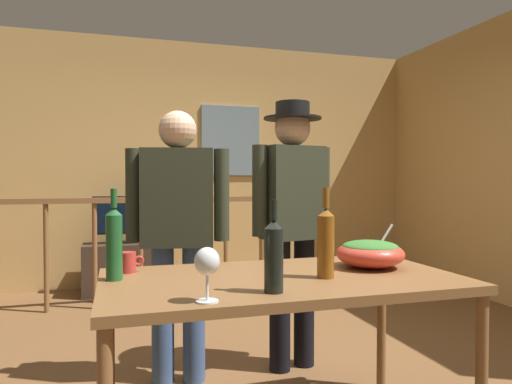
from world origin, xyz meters
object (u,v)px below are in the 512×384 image
wine_bottle_dark (274,254)px  wine_bottle_amber (326,241)px  wine_bottle_green (114,242)px  tv_console (128,268)px  framed_picture (231,141)px  serving_table (282,291)px  flat_screen_tv (128,216)px  wine_glass (207,263)px  person_standing_right (292,211)px  mug_red (128,262)px  salad_bowl (370,252)px  stair_railing (165,236)px  person_standing_left (178,222)px

wine_bottle_dark → wine_bottle_amber: size_ratio=0.90×
wine_bottle_green → tv_console: bearing=87.8°
framed_picture → wine_bottle_green: bearing=-111.5°
framed_picture → serving_table: (-0.58, -3.40, -0.95)m
flat_screen_tv → wine_bottle_green: 2.96m
tv_console → wine_bottle_green: size_ratio=2.32×
wine_glass → wine_bottle_dark: 0.27m
serving_table → wine_glass: size_ratio=8.09×
wine_bottle_green → person_standing_right: (1.06, 0.67, 0.07)m
serving_table → mug_red: 0.71m
wine_bottle_green → mug_red: (0.06, 0.15, -0.11)m
salad_bowl → wine_bottle_dark: 0.70m
tv_console → salad_bowl: size_ratio=2.75×
wine_bottle_dark → wine_bottle_green: wine_bottle_green is taller
flat_screen_tv → wine_bottle_green: bearing=-92.3°
stair_railing → person_standing_right: bearing=-70.6°
salad_bowl → wine_bottle_green: bearing=177.4°
stair_railing → person_standing_right: size_ratio=1.77×
wine_glass → mug_red: 0.67m
wine_bottle_green → framed_picture: bearing=68.5°
wine_bottle_green → stair_railing: bearing=79.7°
mug_red → person_standing_right: size_ratio=0.07×
wine_glass → mug_red: size_ratio=1.74×
tv_console → person_standing_right: size_ratio=0.54×
wine_glass → person_standing_right: size_ratio=0.12×
flat_screen_tv → wine_bottle_amber: 3.26m
wine_bottle_dark → wine_bottle_amber: wine_bottle_amber is taller
framed_picture → wine_bottle_amber: size_ratio=2.07×
tv_console → wine_bottle_green: (-0.12, -2.99, 0.66)m
serving_table → stair_railing: bearing=95.9°
salad_bowl → wine_bottle_green: (-1.19, 0.05, 0.09)m
wine_bottle_green → person_standing_left: bearing=62.3°
flat_screen_tv → wine_bottle_dark: bearing=-82.2°
wine_bottle_green → person_standing_right: person_standing_right is taller
wine_bottle_green → wine_bottle_amber: bearing=-13.6°
stair_railing → serving_table: size_ratio=1.91×
serving_table → person_standing_left: person_standing_left is taller
salad_bowl → wine_glass: 0.97m
person_standing_right → wine_bottle_green: bearing=20.6°
serving_table → salad_bowl: bearing=8.4°
framed_picture → tv_console: size_ratio=0.90×
wine_glass → mug_red: wine_glass is taller
framed_picture → salad_bowl: framed_picture is taller
wine_bottle_amber → stair_railing: bearing=99.3°
framed_picture → person_standing_right: framed_picture is taller
wine_bottle_dark → person_standing_right: person_standing_right is taller
serving_table → person_standing_right: size_ratio=0.93×
flat_screen_tv → wine_bottle_green: size_ratio=1.80×
framed_picture → mug_red: bearing=-111.5°
wine_bottle_dark → mug_red: 0.76m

